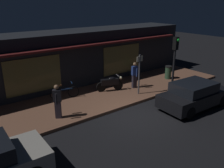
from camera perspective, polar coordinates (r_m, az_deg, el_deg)
name	(u,v)px	position (r m, az deg, el deg)	size (l,w,h in m)	color
ground_plane	(136,116)	(12.06, 5.69, -7.59)	(60.00, 60.00, 0.00)	black
sidewalk_slab	(101,96)	(14.15, -2.57, -2.99)	(18.00, 4.00, 0.15)	brown
storefront_building	(72,58)	(16.41, -9.48, 6.23)	(18.00, 3.30, 3.60)	black
motorcycle	(110,83)	(14.66, -0.44, 0.22)	(1.64, 0.79, 0.97)	black
bicycle_parked	(65,92)	(13.83, -11.28, -1.97)	(1.61, 0.57, 0.91)	black
person_photographer	(57,101)	(11.40, -12.96, -3.95)	(0.44, 0.56, 1.67)	#28232D
person_bystander	(135,75)	(15.15, 5.43, 2.28)	(0.41, 0.62, 1.67)	#28232D
sign_post	(139,72)	(13.98, 6.55, 2.86)	(0.44, 0.09, 2.40)	#47474C
trash_bin	(168,72)	(17.49, 13.32, 2.77)	(0.48, 0.48, 0.93)	#2D4C33
traffic_light_pole	(175,57)	(13.73, 14.79, 6.21)	(0.24, 0.33, 3.60)	black
parked_car_far	(194,95)	(13.41, 19.12, -2.48)	(4.19, 1.97, 1.42)	black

